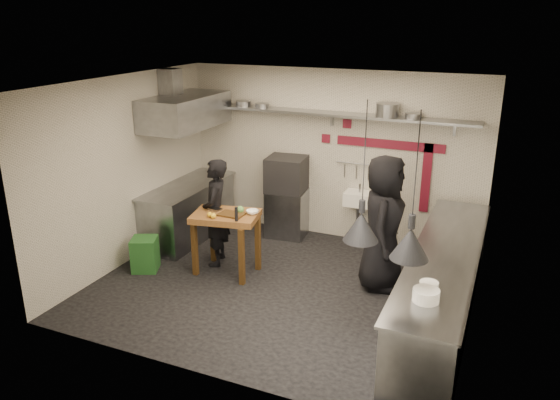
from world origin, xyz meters
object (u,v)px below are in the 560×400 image
at_px(oven_stand, 287,213).
at_px(combi_oven, 286,174).
at_px(prep_table, 227,243).
at_px(chef_left, 216,213).
at_px(chef_right, 383,223).
at_px(green_bin, 145,254).

bearing_deg(oven_stand, combi_oven, -110.33).
bearing_deg(combi_oven, prep_table, -104.25).
bearing_deg(prep_table, chef_left, 131.74).
distance_m(oven_stand, combi_oven, 0.69).
distance_m(combi_oven, chef_right, 2.25).
height_order(combi_oven, prep_table, combi_oven).
xyz_separation_m(combi_oven, prep_table, (-0.25, -1.64, -0.63)).
xyz_separation_m(green_bin, prep_table, (1.15, 0.42, 0.21)).
height_order(combi_oven, chef_right, chef_right).
xyz_separation_m(green_bin, chef_left, (0.85, 0.64, 0.56)).
height_order(oven_stand, green_bin, oven_stand).
relative_size(combi_oven, chef_left, 0.38).
bearing_deg(chef_left, chef_right, 76.32).
bearing_deg(green_bin, prep_table, 20.12).
bearing_deg(combi_oven, chef_right, -37.04).
bearing_deg(chef_left, green_bin, -72.80).
bearing_deg(combi_oven, green_bin, -129.73).
distance_m(chef_left, chef_right, 2.47).
xyz_separation_m(oven_stand, combi_oven, (-0.01, -0.02, 0.69)).
height_order(combi_oven, green_bin, combi_oven).
bearing_deg(prep_table, oven_stand, 69.81).
bearing_deg(chef_left, oven_stand, 139.73).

